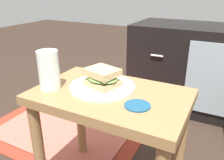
{
  "coord_description": "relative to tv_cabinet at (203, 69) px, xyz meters",
  "views": [
    {
      "loc": [
        0.36,
        -0.67,
        0.82
      ],
      "look_at": [
        0.01,
        0.0,
        0.51
      ],
      "focal_mm": 37.25,
      "sensor_mm": 36.0,
      "label": 1
    }
  ],
  "objects": [
    {
      "name": "beer_glass",
      "position": [
        -0.43,
        -1.02,
        0.24
      ],
      "size": [
        0.08,
        0.08,
        0.15
      ],
      "color": "silver",
      "rests_on": "side_table"
    },
    {
      "name": "area_rug",
      "position": [
        -0.67,
        -0.63,
        -0.29
      ],
      "size": [
        0.92,
        0.78,
        0.01
      ],
      "color": "maroon",
      "rests_on": "ground"
    },
    {
      "name": "tv_cabinet",
      "position": [
        0.0,
        0.0,
        0.0
      ],
      "size": [
        0.96,
        0.46,
        0.58
      ],
      "color": "black",
      "rests_on": "ground"
    },
    {
      "name": "sandwich_front",
      "position": [
        -0.26,
        -0.92,
        0.21
      ],
      "size": [
        0.15,
        0.13,
        0.07
      ],
      "color": "tan",
      "rests_on": "plate"
    },
    {
      "name": "side_table",
      "position": [
        -0.22,
        -0.95,
        0.08
      ],
      "size": [
        0.56,
        0.36,
        0.46
      ],
      "color": "olive",
      "rests_on": "ground"
    },
    {
      "name": "plate",
      "position": [
        -0.26,
        -0.92,
        0.17
      ],
      "size": [
        0.25,
        0.25,
        0.01
      ],
      "primitive_type": "cylinder",
      "color": "silver",
      "rests_on": "side_table"
    },
    {
      "name": "coaster",
      "position": [
        -0.09,
        -1.0,
        0.17
      ],
      "size": [
        0.09,
        0.09,
        0.01
      ],
      "primitive_type": "cylinder",
      "color": "navy",
      "rests_on": "side_table"
    }
  ]
}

